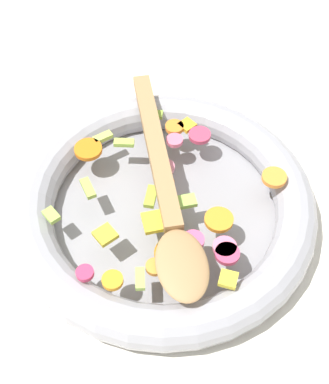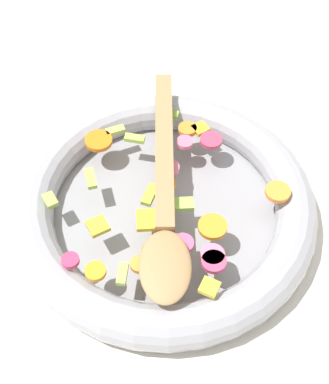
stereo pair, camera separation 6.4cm
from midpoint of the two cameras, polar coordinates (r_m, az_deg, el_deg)
The scene contains 4 objects.
ground_plane at distance 0.68m, azimuth -2.69°, elevation -2.75°, with size 4.00×4.00×0.00m, color silver.
skillet at distance 0.66m, azimuth -2.76°, elevation -1.65°, with size 0.37×0.37×0.05m.
chopped_vegetables at distance 0.62m, azimuth -2.44°, elevation -1.21°, with size 0.27×0.27×0.01m.
wooden_spoon at distance 0.62m, azimuth -2.66°, elevation -0.79°, with size 0.27×0.27×0.01m.
Camera 1 is at (0.32, 0.22, 0.56)m, focal length 50.00 mm.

